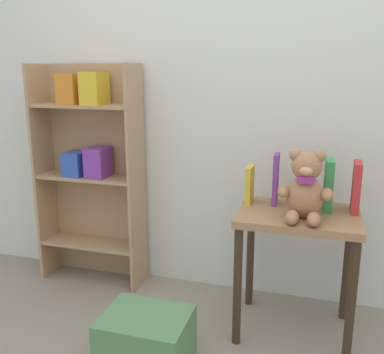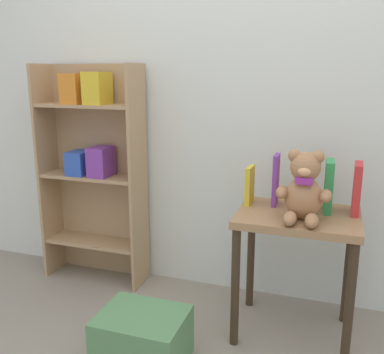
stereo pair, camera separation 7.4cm
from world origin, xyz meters
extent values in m
cube|color=silver|center=(0.00, 1.26, 1.25)|extent=(4.80, 0.06, 2.50)
cube|color=tan|center=(-1.22, 1.10, 0.65)|extent=(0.02, 0.22, 1.31)
cube|color=tan|center=(-0.61, 1.10, 0.65)|extent=(0.02, 0.22, 1.31)
cube|color=tan|center=(-0.91, 1.20, 0.65)|extent=(0.63, 0.02, 1.31)
cube|color=tan|center=(-0.91, 1.10, 0.24)|extent=(0.59, 0.21, 0.02)
cube|color=tan|center=(-0.91, 1.10, 0.65)|extent=(0.59, 0.21, 0.02)
cube|color=tan|center=(-0.91, 1.10, 1.07)|extent=(0.59, 0.21, 0.02)
cube|color=orange|center=(-0.99, 1.09, 1.17)|extent=(0.11, 0.16, 0.17)
cube|color=gold|center=(-0.84, 1.09, 1.17)|extent=(0.11, 0.16, 0.18)
cube|color=#2D51B7|center=(-0.99, 1.09, 0.73)|extent=(0.11, 0.16, 0.14)
cube|color=purple|center=(-0.84, 1.09, 0.75)|extent=(0.11, 0.16, 0.17)
cube|color=#9E754C|center=(0.31, 0.89, 0.60)|extent=(0.56, 0.43, 0.04)
cylinder|color=#37291A|center=(0.07, 0.70, 0.29)|extent=(0.04, 0.04, 0.58)
cylinder|color=#37291A|center=(0.56, 0.70, 0.29)|extent=(0.04, 0.04, 0.58)
cylinder|color=#37291A|center=(0.07, 1.08, 0.29)|extent=(0.04, 0.04, 0.58)
cylinder|color=#37291A|center=(0.56, 1.08, 0.29)|extent=(0.04, 0.04, 0.58)
ellipsoid|color=#A8754C|center=(0.34, 0.82, 0.72)|extent=(0.16, 0.13, 0.19)
sphere|color=#A8754C|center=(0.34, 0.82, 0.86)|extent=(0.13, 0.13, 0.13)
sphere|color=#A8754C|center=(0.29, 0.82, 0.91)|extent=(0.06, 0.06, 0.06)
sphere|color=#A8754C|center=(0.39, 0.82, 0.91)|extent=(0.06, 0.06, 0.06)
ellipsoid|color=tan|center=(0.34, 0.76, 0.85)|extent=(0.06, 0.04, 0.04)
ellipsoid|color=#A8754C|center=(0.25, 0.80, 0.74)|extent=(0.05, 0.11, 0.05)
ellipsoid|color=#A8754C|center=(0.43, 0.80, 0.74)|extent=(0.05, 0.11, 0.05)
ellipsoid|color=#A8754C|center=(0.29, 0.72, 0.65)|extent=(0.06, 0.12, 0.06)
ellipsoid|color=#A8754C|center=(0.38, 0.72, 0.65)|extent=(0.06, 0.12, 0.06)
cube|color=#992D93|center=(0.34, 0.76, 0.81)|extent=(0.07, 0.02, 0.03)
cube|color=gold|center=(0.07, 0.97, 0.71)|extent=(0.03, 0.12, 0.19)
cube|color=purple|center=(0.19, 0.99, 0.75)|extent=(0.02, 0.11, 0.25)
cube|color=orange|center=(0.31, 0.98, 0.75)|extent=(0.04, 0.12, 0.26)
cube|color=#33934C|center=(0.44, 0.97, 0.74)|extent=(0.04, 0.15, 0.24)
cube|color=red|center=(0.56, 0.98, 0.74)|extent=(0.04, 0.15, 0.24)
cube|color=#568956|center=(-0.29, 0.44, 0.12)|extent=(0.38, 0.30, 0.23)
camera|label=1|loc=(0.38, -1.08, 1.26)|focal=40.00mm
camera|label=2|loc=(0.45, -1.06, 1.26)|focal=40.00mm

